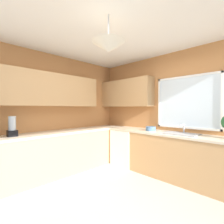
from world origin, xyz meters
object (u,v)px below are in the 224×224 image
at_px(dishwasher, 127,147).
at_px(sink_assembly, 181,133).
at_px(bowl, 151,129).
at_px(blender_appliance, 12,127).

relative_size(dishwasher, sink_assembly, 1.35).
height_order(sink_assembly, bowl, sink_assembly).
bearing_deg(sink_assembly, blender_appliance, -129.63).
height_order(dishwasher, bowl, bowl).
bearing_deg(dishwasher, sink_assembly, 1.56).
bearing_deg(blender_appliance, bowl, 61.06).
xyz_separation_m(sink_assembly, blender_appliance, (-1.99, -2.40, 0.15)).
height_order(bowl, blender_appliance, blender_appliance).
relative_size(sink_assembly, bowl, 2.89).
distance_m(sink_assembly, blender_appliance, 3.12).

